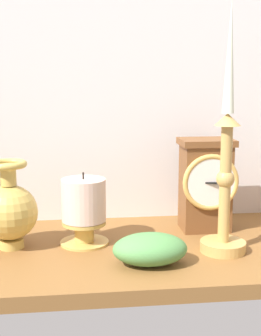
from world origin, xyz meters
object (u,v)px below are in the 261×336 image
brass_vase_bulbous (10,210)px  candlestick_tall_center (226,171)px  mantel_clock (206,184)px  pillar_candle_front (84,208)px

brass_vase_bulbous → candlestick_tall_center: bearing=-9.9°
candlestick_tall_center → brass_vase_bulbous: size_ratio=2.70×
mantel_clock → pillar_candle_front: 24.14cm
brass_vase_bulbous → pillar_candle_front: bearing=2.9°
candlestick_tall_center → brass_vase_bulbous: bearing=170.1°
brass_vase_bulbous → pillar_candle_front: (12.67, 0.64, -0.27)cm
candlestick_tall_center → brass_vase_bulbous: 37.22cm
mantel_clock → pillar_candle_front: size_ratio=1.37×
candlestick_tall_center → pillar_candle_front: size_ratio=3.20×
mantel_clock → brass_vase_bulbous: 36.65cm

